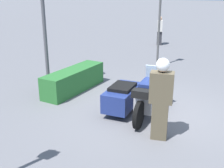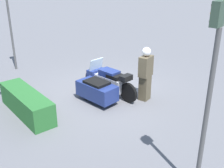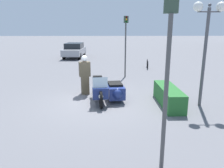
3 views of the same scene
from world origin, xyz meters
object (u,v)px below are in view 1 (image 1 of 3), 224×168
Objects in this scene: hedge_bush_curbside at (74,80)px; pedestrian_bystander at (160,31)px; police_motorcycle at (136,95)px; traffic_light_near at (160,9)px; officer_rider at (161,97)px.

pedestrian_bystander is at bearing 2.71° from hedge_bush_curbside.
police_motorcycle is 9.77m from pedestrian_bystander.
police_motorcycle is at bearing 21.69° from traffic_light_near.
pedestrian_bystander is (8.83, 0.42, 0.47)m from hedge_bush_curbside.
hedge_bush_curbside is (1.53, 3.48, -0.60)m from officer_rider.
traffic_light_near reaches higher than officer_rider.
police_motorcycle is 1.47× the size of pedestrian_bystander.
officer_rider is at bearing 90.48° from pedestrian_bystander.
traffic_light_near is (4.08, -1.27, 2.03)m from hedge_bush_curbside.
officer_rider is 0.49× the size of traffic_light_near.
pedestrian_bystander is at bearing -152.98° from traffic_light_near.
hedge_bush_curbside is at bearing 72.58° from pedestrian_bystander.
traffic_light_near is at bearing 7.34° from police_motorcycle.
pedestrian_bystander is at bearing 4.59° from officer_rider.
police_motorcycle is 2.48m from hedge_bush_curbside.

